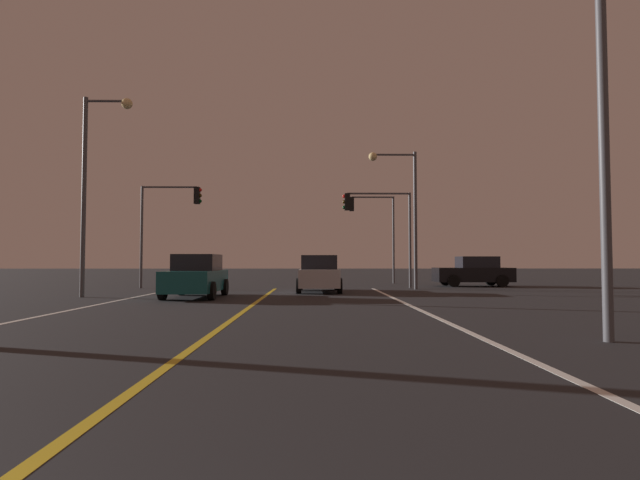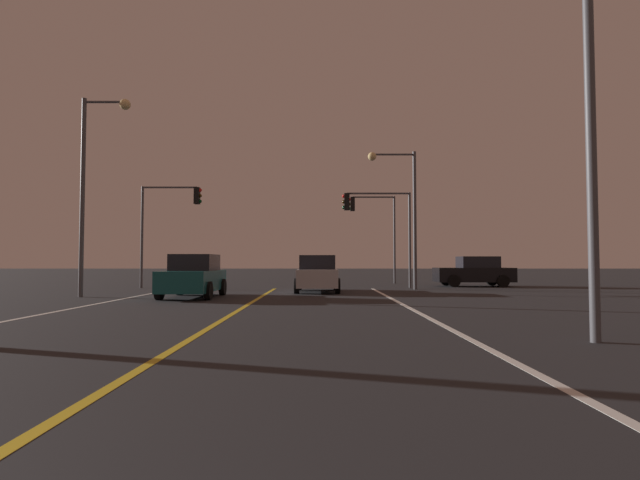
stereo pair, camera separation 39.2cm
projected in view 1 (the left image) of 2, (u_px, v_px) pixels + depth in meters
name	position (u px, v px, depth m)	size (l,w,h in m)	color
lane_edge_right	(468.00, 332.00, 10.11)	(0.16, 32.20, 0.01)	silver
lane_center_divider	(215.00, 332.00, 10.04)	(0.16, 32.20, 0.01)	gold
car_oncoming	(196.00, 277.00, 19.77)	(2.02, 4.30, 1.70)	black
car_crossing_side	(474.00, 272.00, 28.62)	(4.30, 2.02, 1.70)	black
car_ahead_far	(319.00, 274.00, 23.38)	(2.02, 4.30, 1.70)	black
traffic_light_near_right	(376.00, 216.00, 26.86)	(3.69, 0.36, 5.11)	#4C4C51
traffic_light_near_left	(171.00, 212.00, 26.72)	(3.25, 0.36, 5.44)	#4C4C51
traffic_light_far_right	(372.00, 219.00, 32.37)	(3.03, 0.36, 5.63)	#4C4C51
street_lamp_right_near	(579.00, 41.00, 9.06)	(1.95, 0.44, 8.61)	#4C4C51
street_lamp_left_mid	(95.00, 170.00, 20.04)	(1.96, 0.44, 8.02)	#4C4C51
street_lamp_right_far	(403.00, 200.00, 25.59)	(2.47, 0.44, 7.04)	#4C4C51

